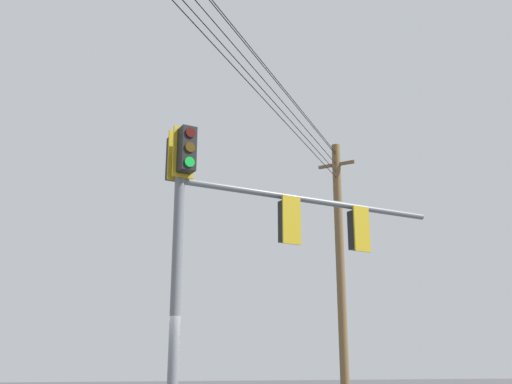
% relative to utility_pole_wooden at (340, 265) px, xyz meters
% --- Properties ---
extents(signal_mast_assembly, '(2.76, 6.38, 6.18)m').
position_rel_utility_pole_wooden_xyz_m(signal_mast_assembly, '(-10.79, 5.41, -0.81)').
color(signal_mast_assembly, slate).
rests_on(signal_mast_assembly, ground).
extents(utility_pole_wooden, '(1.14, 1.31, 10.34)m').
position_rel_utility_pole_wooden_xyz_m(utility_pole_wooden, '(0.00, 0.00, 0.00)').
color(utility_pole_wooden, brown).
rests_on(utility_pole_wooden, ground).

